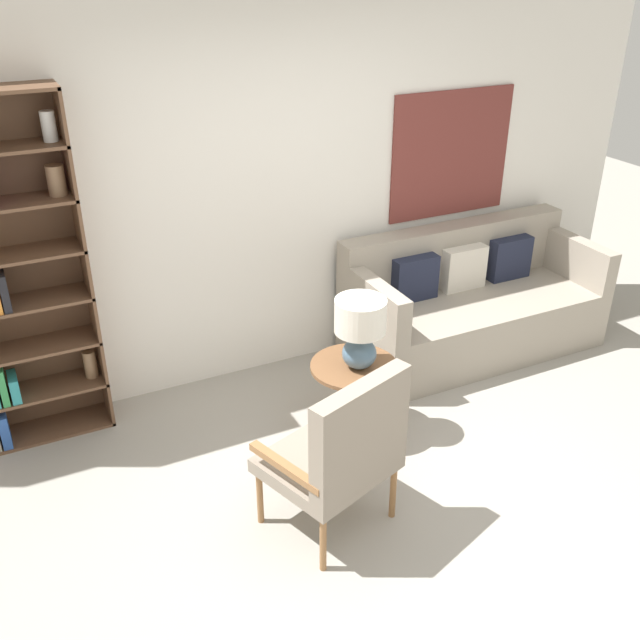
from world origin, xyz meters
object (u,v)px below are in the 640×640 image
(armchair, at_px, (344,448))
(couch, at_px, (469,305))
(side_table, at_px, (354,371))
(table_lamp, at_px, (360,327))

(armchair, bearing_deg, couch, 36.97)
(armchair, xyz_separation_m, side_table, (0.48, 0.78, -0.10))
(couch, xyz_separation_m, side_table, (-1.37, -0.61, 0.11))
(armchair, distance_m, side_table, 0.92)
(table_lamp, bearing_deg, side_table, 116.47)
(couch, bearing_deg, table_lamp, -154.40)
(couch, bearing_deg, side_table, -155.76)
(side_table, distance_m, table_lamp, 0.33)
(couch, height_order, table_lamp, table_lamp)
(table_lamp, bearing_deg, armchair, -123.86)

